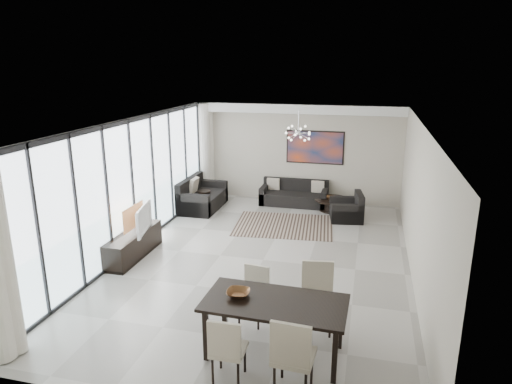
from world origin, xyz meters
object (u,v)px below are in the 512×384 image
(coffee_table, at_px, (332,204))
(tv_console, at_px, (133,244))
(sofa_main, at_px, (294,196))
(television, at_px, (139,219))
(dining_table, at_px, (275,307))

(coffee_table, relative_size, tv_console, 0.55)
(coffee_table, bearing_deg, sofa_main, 163.39)
(sofa_main, relative_size, television, 1.92)
(tv_console, xyz_separation_m, dining_table, (3.65, -2.60, 0.47))
(coffee_table, bearing_deg, dining_table, -91.89)
(sofa_main, bearing_deg, coffee_table, -16.61)
(sofa_main, height_order, dining_table, dining_table)
(tv_console, bearing_deg, television, 24.60)
(tv_console, height_order, dining_table, dining_table)
(dining_table, bearing_deg, sofa_main, 97.20)
(coffee_table, distance_m, dining_table, 6.85)
(television, xyz_separation_m, dining_table, (3.49, -2.67, -0.10))
(coffee_table, height_order, television, television)
(coffee_table, bearing_deg, tv_console, -132.50)
(tv_console, distance_m, television, 0.60)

